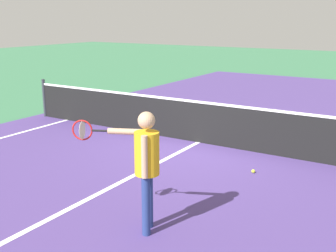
% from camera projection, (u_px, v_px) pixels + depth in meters
% --- Properties ---
extents(ground_plane, '(60.00, 60.00, 0.00)m').
position_uv_depth(ground_plane, '(198.00, 142.00, 9.66)').
color(ground_plane, '#38724C').
extents(court_surface_inbounds, '(10.62, 24.40, 0.00)m').
position_uv_depth(court_surface_inbounds, '(198.00, 142.00, 9.66)').
color(court_surface_inbounds, '#4C387A').
rests_on(court_surface_inbounds, ground_plane).
extents(line_center_service, '(0.10, 6.40, 0.01)m').
position_uv_depth(line_center_service, '(108.00, 189.00, 7.03)').
color(line_center_service, white).
rests_on(line_center_service, ground_plane).
extents(net, '(10.04, 0.09, 1.07)m').
position_uv_depth(net, '(199.00, 121.00, 9.54)').
color(net, '#33383D').
rests_on(net, ground_plane).
extents(player_near, '(1.18, 0.52, 1.62)m').
position_uv_depth(player_near, '(145.00, 159.00, 5.42)').
color(player_near, navy).
rests_on(player_near, ground_plane).
extents(tennis_ball_near_net, '(0.07, 0.07, 0.07)m').
position_uv_depth(tennis_ball_near_net, '(253.00, 171.00, 7.75)').
color(tennis_ball_near_net, '#CCE033').
rests_on(tennis_ball_near_net, ground_plane).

